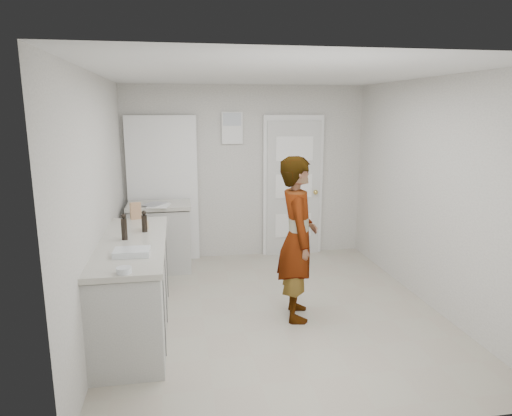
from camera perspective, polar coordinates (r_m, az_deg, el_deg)
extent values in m
plane|color=#ADA391|center=(5.13, 2.26, -12.65)|extent=(4.00, 4.00, 0.00)
plane|color=#AEACA5|center=(6.69, -1.26, 4.42)|extent=(3.50, 0.00, 3.50)
plane|color=#AEACA5|center=(2.88, 10.88, -6.37)|extent=(3.50, 0.00, 3.50)
plane|color=#AEACA5|center=(4.70, -18.96, 0.42)|extent=(0.00, 4.00, 4.00)
plane|color=#AEACA5|center=(5.39, 20.89, 1.72)|extent=(0.00, 4.00, 4.00)
plane|color=silver|center=(4.67, 2.52, 16.42)|extent=(4.00, 4.00, 0.00)
cube|color=silver|center=(6.80, 4.69, 2.38)|extent=(0.80, 0.05, 2.00)
cube|color=white|center=(6.82, 4.63, 2.67)|extent=(0.90, 0.04, 2.10)
sphere|color=gold|center=(6.85, 7.46, 1.96)|extent=(0.07, 0.07, 0.07)
cube|color=white|center=(6.57, -3.00, 9.96)|extent=(0.30, 0.02, 0.45)
cube|color=black|center=(6.62, -11.54, 2.08)|extent=(0.90, 0.05, 2.04)
cube|color=white|center=(6.59, -11.55, 2.12)|extent=(0.98, 0.02, 2.10)
cube|color=silver|center=(4.70, -14.97, -9.77)|extent=(0.60, 1.90, 0.86)
cube|color=black|center=(4.86, -14.71, -14.04)|extent=(0.56, 1.86, 0.08)
cube|color=beige|center=(4.55, -15.29, -4.27)|extent=(0.64, 1.96, 0.05)
cube|color=silver|center=(6.34, -11.86, -3.84)|extent=(0.80, 0.55, 0.86)
cube|color=black|center=(6.46, -11.70, -7.17)|extent=(0.75, 0.54, 0.08)
cube|color=beige|center=(6.23, -12.04, 0.31)|extent=(0.84, 0.61, 0.05)
imported|color=silver|center=(4.73, 5.21, -3.85)|extent=(0.50, 0.68, 1.71)
cube|color=#A97854|center=(5.39, -14.82, -0.35)|extent=(0.13, 0.09, 0.19)
cylinder|color=tan|center=(4.93, -13.62, -2.08)|extent=(0.06, 0.06, 0.09)
cylinder|color=black|center=(4.81, -13.77, -1.89)|extent=(0.06, 0.06, 0.18)
sphere|color=black|center=(4.79, -13.84, -0.58)|extent=(0.05, 0.05, 0.05)
cylinder|color=black|center=(4.57, -16.15, -2.55)|extent=(0.06, 0.06, 0.21)
sphere|color=black|center=(4.54, -16.24, -0.97)|extent=(0.05, 0.05, 0.05)
cube|color=silver|center=(4.10, -15.26, -5.35)|extent=(0.31, 0.22, 0.05)
cube|color=silver|center=(4.10, -15.25, -5.44)|extent=(0.27, 0.19, 0.04)
cylinder|color=silver|center=(3.68, -16.18, -7.48)|extent=(0.12, 0.12, 0.05)
sphere|color=white|center=(3.67, -16.51, -7.54)|extent=(0.04, 0.04, 0.04)
sphere|color=white|center=(3.69, -15.86, -7.42)|extent=(0.04, 0.04, 0.04)
cube|color=white|center=(6.08, -12.05, 0.31)|extent=(0.32, 0.37, 0.01)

